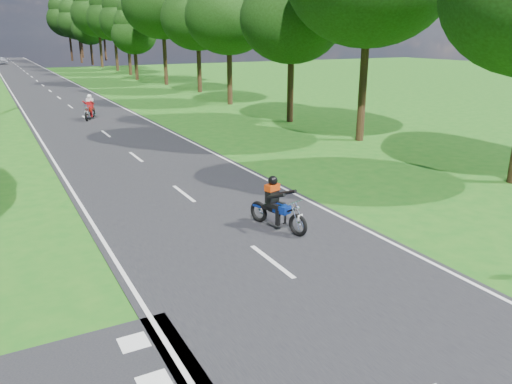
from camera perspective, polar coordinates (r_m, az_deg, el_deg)
ground at (r=10.58m, az=7.37°, el=-12.06°), size 160.00×160.00×0.00m
main_road at (r=57.89m, az=-23.18°, el=11.14°), size 7.00×140.00×0.02m
road_markings at (r=56.02m, az=-23.12°, el=10.98°), size 7.40×140.00×0.01m
treeline at (r=67.88m, az=-23.75°, el=18.85°), size 40.00×115.35×14.78m
rider_near_blue at (r=13.73m, az=2.51°, el=-1.28°), size 1.08×1.89×1.49m
rider_far_red at (r=33.58m, az=-18.51°, el=9.20°), size 1.34×1.94×1.54m
distant_car at (r=101.37m, az=-27.08°, el=13.25°), size 2.15×3.99×1.29m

